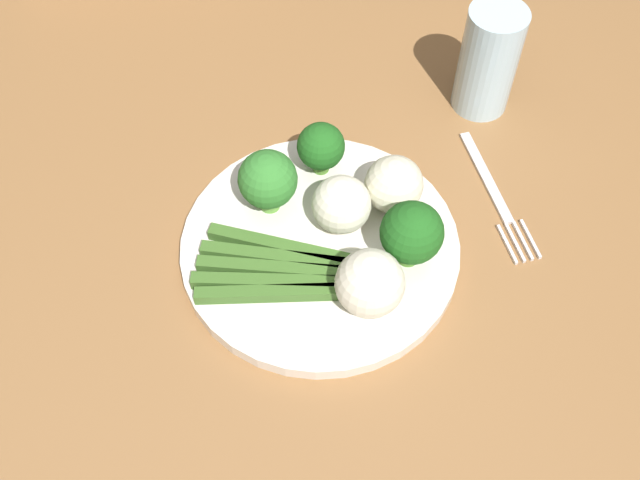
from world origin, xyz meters
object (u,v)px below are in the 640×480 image
(plate, at_px, (320,247))
(cauliflower_outer_edge, at_px, (341,205))
(broccoli_back, at_px, (412,233))
(cauliflower_edge, at_px, (370,283))
(fork, at_px, (496,196))
(chair, at_px, (174,43))
(broccoli_front_left, at_px, (268,180))
(water_glass, at_px, (488,60))
(broccoli_left, at_px, (321,147))
(dining_table, at_px, (256,300))
(asparagus_bundle, at_px, (275,269))
(cauliflower_mid, at_px, (394,184))

(plate, relative_size, cauliflower_outer_edge, 4.71)
(broccoli_back, height_order, cauliflower_edge, broccoli_back)
(plate, bearing_deg, fork, 179.57)
(plate, relative_size, fork, 1.57)
(chair, xyz_separation_m, cauliflower_outer_edge, (-0.05, 0.63, 0.30))
(plate, height_order, fork, plate)
(plate, relative_size, broccoli_front_left, 3.82)
(plate, xyz_separation_m, fork, (-0.19, 0.00, -0.01))
(broccoli_front_left, xyz_separation_m, cauliflower_outer_edge, (-0.06, 0.04, -0.01))
(chair, xyz_separation_m, water_glass, (-0.25, 0.52, 0.32))
(broccoli_left, xyz_separation_m, water_glass, (-0.20, -0.04, 0.01))
(dining_table, distance_m, asparagus_bundle, 0.15)
(cauliflower_mid, bearing_deg, plate, 13.52)
(dining_table, xyz_separation_m, cauliflower_edge, (-0.08, 0.11, 0.16))
(plate, xyz_separation_m, cauliflower_mid, (-0.08, -0.02, 0.04))
(dining_table, height_order, water_glass, water_glass)
(chair, distance_m, broccoli_front_left, 0.66)
(broccoli_left, relative_size, broccoli_back, 0.82)
(broccoli_left, bearing_deg, cauliflower_mid, 127.59)
(cauliflower_edge, bearing_deg, fork, -157.01)
(broccoli_front_left, xyz_separation_m, water_glass, (-0.26, -0.06, 0.01))
(broccoli_left, distance_m, broccoli_back, 0.13)
(cauliflower_mid, bearing_deg, dining_table, -7.29)
(chair, relative_size, plate, 3.33)
(broccoli_back, bearing_deg, chair, -82.73)
(broccoli_front_left, bearing_deg, broccoli_left, -157.74)
(dining_table, xyz_separation_m, asparagus_bundle, (-0.01, 0.05, 0.14))
(chair, bearing_deg, asparagus_bundle, 90.96)
(broccoli_left, relative_size, water_glass, 0.48)
(broccoli_back, height_order, water_glass, water_glass)
(chair, distance_m, asparagus_bundle, 0.72)
(dining_table, xyz_separation_m, chair, (-0.04, -0.60, -0.15))
(dining_table, relative_size, plate, 4.30)
(plate, distance_m, water_glass, 0.27)
(broccoli_back, relative_size, cauliflower_outer_edge, 1.26)
(chair, relative_size, cauliflower_outer_edge, 15.68)
(dining_table, relative_size, broccoli_front_left, 16.40)
(cauliflower_outer_edge, relative_size, cauliflower_edge, 0.91)
(cauliflower_outer_edge, distance_m, cauliflower_edge, 0.09)
(dining_table, relative_size, cauliflower_mid, 20.08)
(broccoli_front_left, distance_m, cauliflower_mid, 0.12)
(cauliflower_edge, bearing_deg, cauliflower_outer_edge, -96.04)
(broccoli_front_left, bearing_deg, cauliflower_edge, 109.80)
(fork, bearing_deg, chair, -156.58)
(chair, relative_size, fork, 5.24)
(plate, xyz_separation_m, broccoli_left, (-0.03, -0.08, 0.04))
(chair, distance_m, plate, 0.70)
(broccoli_back, relative_size, fork, 0.42)
(broccoli_front_left, height_order, cauliflower_outer_edge, broccoli_front_left)
(broccoli_front_left, height_order, cauliflower_edge, broccoli_front_left)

